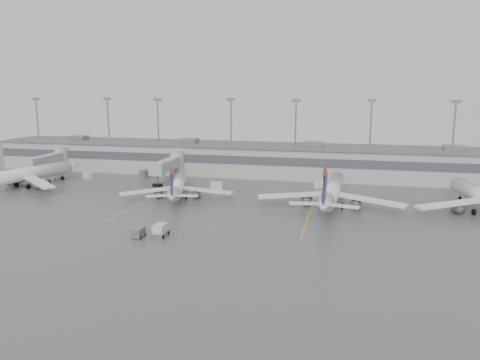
% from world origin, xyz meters
% --- Properties ---
extents(ground, '(260.00, 260.00, 0.00)m').
position_xyz_m(ground, '(0.00, 0.00, 0.00)').
color(ground, '#515154').
rests_on(ground, ground).
extents(terminal, '(152.00, 17.00, 9.45)m').
position_xyz_m(terminal, '(-0.01, 57.98, 4.17)').
color(terminal, '#AAAAA5').
rests_on(terminal, ground).
extents(light_masts, '(142.40, 8.00, 20.60)m').
position_xyz_m(light_masts, '(0.00, 63.75, 12.03)').
color(light_masts, gray).
rests_on(light_masts, ground).
extents(jet_bridge_left, '(4.00, 17.20, 7.00)m').
position_xyz_m(jet_bridge_left, '(-55.50, 45.72, 3.87)').
color(jet_bridge_left, '#9EA1A4').
rests_on(jet_bridge_left, ground).
extents(jet_bridge_right, '(4.00, 17.20, 7.00)m').
position_xyz_m(jet_bridge_right, '(-20.50, 45.72, 3.87)').
color(jet_bridge_right, '#9EA1A4').
rests_on(jet_bridge_right, ground).
extents(stand_markings, '(105.25, 40.00, 0.01)m').
position_xyz_m(stand_markings, '(-0.00, 24.00, 0.01)').
color(stand_markings, yellow).
rests_on(stand_markings, ground).
extents(jet_far_left, '(27.58, 31.39, 10.46)m').
position_xyz_m(jet_far_left, '(-51.21, 27.70, 3.25)').
color(jet_far_left, white).
rests_on(jet_far_left, ground).
extents(jet_mid_left, '(23.40, 26.60, 8.81)m').
position_xyz_m(jet_mid_left, '(-11.40, 25.61, 2.74)').
color(jet_mid_left, white).
rests_on(jet_mid_left, ground).
extents(jet_mid_right, '(29.09, 32.66, 10.56)m').
position_xyz_m(jet_mid_right, '(21.31, 25.25, 3.28)').
color(jet_mid_right, white).
rests_on(jet_mid_right, ground).
extents(baggage_tug, '(2.07, 3.17, 2.04)m').
position_xyz_m(baggage_tug, '(-4.70, -0.12, 0.79)').
color(baggage_tug, silver).
rests_on(baggage_tug, ground).
extents(baggage_cart, '(1.44, 2.50, 1.61)m').
position_xyz_m(baggage_cart, '(-7.90, -1.32, 0.84)').
color(baggage_cart, slate).
rests_on(baggage_cart, ground).
extents(gse_uld_a, '(2.79, 2.39, 1.67)m').
position_xyz_m(gse_uld_a, '(-42.61, 41.73, 0.83)').
color(gse_uld_a, silver).
rests_on(gse_uld_a, ground).
extents(gse_uld_b, '(3.07, 2.36, 1.95)m').
position_xyz_m(gse_uld_b, '(-5.42, 35.35, 0.98)').
color(gse_uld_b, silver).
rests_on(gse_uld_b, ground).
extents(gse_uld_c, '(2.76, 2.22, 1.70)m').
position_xyz_m(gse_uld_c, '(17.50, 44.42, 0.85)').
color(gse_uld_c, silver).
rests_on(gse_uld_c, ground).
extents(gse_loader, '(2.62, 3.39, 1.87)m').
position_xyz_m(gse_loader, '(-28.71, 47.39, 0.94)').
color(gse_loader, slate).
rests_on(gse_loader, ground).
extents(cone_a, '(0.49, 0.49, 0.78)m').
position_xyz_m(cone_a, '(-49.09, 36.71, 0.39)').
color(cone_a, '#DA4104').
rests_on(cone_a, ground).
extents(cone_b, '(0.49, 0.49, 0.78)m').
position_xyz_m(cone_b, '(-15.84, 32.97, 0.39)').
color(cone_b, '#DA4104').
rests_on(cone_b, ground).
extents(cone_c, '(0.44, 0.44, 0.70)m').
position_xyz_m(cone_c, '(7.71, 30.69, 0.35)').
color(cone_c, '#DA4104').
rests_on(cone_c, ground).
extents(cone_d, '(0.39, 0.39, 0.62)m').
position_xyz_m(cone_d, '(49.28, 35.24, 0.31)').
color(cone_d, '#DA4104').
rests_on(cone_d, ground).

